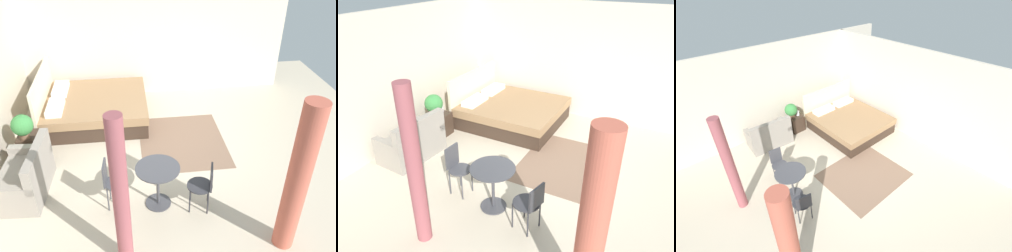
# 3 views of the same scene
# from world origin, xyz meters

# --- Properties ---
(ground_plane) EXTENTS (8.39, 9.48, 0.02)m
(ground_plane) POSITION_xyz_m (0.00, 0.00, -0.01)
(ground_plane) COLOR beige
(wall_back) EXTENTS (8.39, 0.12, 2.77)m
(wall_back) POSITION_xyz_m (0.00, 3.24, 1.38)
(wall_back) COLOR beige
(wall_back) RESTS_ON ground
(wall_right) EXTENTS (0.12, 6.48, 2.77)m
(wall_right) POSITION_xyz_m (2.70, 0.00, 1.38)
(wall_right) COLOR beige
(wall_right) RESTS_ON ground
(area_rug) EXTENTS (2.00, 1.74, 0.01)m
(area_rug) POSITION_xyz_m (0.28, -0.30, 0.00)
(area_rug) COLOR #7F604C
(area_rug) RESTS_ON ground
(bed) EXTENTS (2.04, 2.28, 1.18)m
(bed) POSITION_xyz_m (1.46, 1.55, 0.29)
(bed) COLOR #38281E
(bed) RESTS_ON ground
(couch) EXTENTS (1.27, 0.82, 0.90)m
(couch) POSITION_xyz_m (-0.87, 2.55, 0.31)
(couch) COLOR gray
(couch) RESTS_ON ground
(nightstand) EXTENTS (0.44, 0.40, 0.51)m
(nightstand) POSITION_xyz_m (0.14, 2.67, 0.26)
(nightstand) COLOR #38281E
(nightstand) RESTS_ON ground
(potted_plant) EXTENTS (0.40, 0.40, 0.48)m
(potted_plant) POSITION_xyz_m (0.04, 2.71, 0.78)
(potted_plant) COLOR brown
(potted_plant) RESTS_ON nightstand
(vase) EXTENTS (0.11, 0.11, 0.15)m
(vase) POSITION_xyz_m (0.26, 2.70, 0.59)
(vase) COLOR silver
(vase) RESTS_ON nightstand
(balcony_table) EXTENTS (0.70, 0.70, 0.75)m
(balcony_table) POSITION_xyz_m (-1.43, 0.38, 0.52)
(balcony_table) COLOR #3F3F44
(balcony_table) RESTS_ON ground
(cafe_chair_near_window) EXTENTS (0.41, 0.41, 0.87)m
(cafe_chair_near_window) POSITION_xyz_m (-1.36, 1.12, 0.53)
(cafe_chair_near_window) COLOR #3F3F44
(cafe_chair_near_window) RESTS_ON ground
(cafe_chair_near_couch) EXTENTS (0.49, 0.49, 0.81)m
(cafe_chair_near_couch) POSITION_xyz_m (-1.61, -0.34, 0.50)
(cafe_chair_near_couch) COLOR #2D2D33
(cafe_chair_near_couch) RESTS_ON ground
(curtain_left) EXTENTS (0.30, 0.30, 2.34)m
(curtain_left) POSITION_xyz_m (-2.45, -1.33, 1.17)
(curtain_left) COLOR #C15B47
(curtain_left) RESTS_ON ground
(curtain_right) EXTENTS (0.21, 0.21, 2.34)m
(curtain_right) POSITION_xyz_m (-2.45, 0.94, 1.17)
(curtain_right) COLOR #994C51
(curtain_right) RESTS_ON ground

